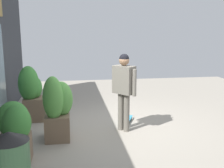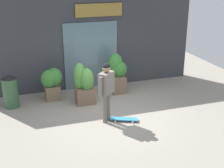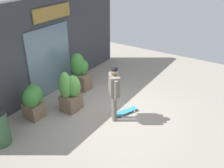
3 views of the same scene
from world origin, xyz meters
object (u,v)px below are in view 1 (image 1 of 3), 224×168
Objects in this scene: skateboarder at (124,84)px; skateboard at (126,120)px; planter_box_right at (32,93)px; planter_box_left at (15,129)px; planter_box_mid at (57,109)px.

skateboard is at bearing 31.47° from skateboarder.
planter_box_right is at bearing 112.00° from skateboarder.
skateboarder is at bearing -60.07° from planter_box_left.
planter_box_left is (-1.68, 2.24, 0.55)m from skateboard.
skateboard is 1.85m from planter_box_mid.
planter_box_left is at bearing -179.91° from planter_box_right.
planter_box_left is (-1.20, 2.09, -0.46)m from skateboarder.
skateboarder is at bearing -116.37° from planter_box_right.
skateboarder is 1.12m from skateboard.
planter_box_left is 0.77× the size of planter_box_right.
skateboard is 2.85m from planter_box_left.
skateboard is at bearing -53.01° from planter_box_left.
skateboarder reaches higher than skateboard.
planter_box_left is 1.13m from planter_box_mid.
skateboarder reaches higher than planter_box_mid.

